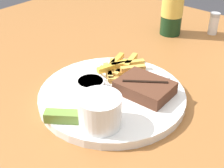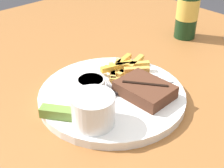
# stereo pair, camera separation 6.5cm
# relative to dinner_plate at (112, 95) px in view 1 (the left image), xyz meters

# --- Properties ---
(dining_table) EXTENTS (1.35, 1.27, 0.73)m
(dining_table) POSITION_rel_dinner_plate_xyz_m (0.00, 0.00, -0.08)
(dining_table) COLOR #935B2D
(dining_table) RESTS_ON ground_plane
(dinner_plate) EXTENTS (0.31, 0.31, 0.02)m
(dinner_plate) POSITION_rel_dinner_plate_xyz_m (0.00, 0.00, 0.00)
(dinner_plate) COLOR white
(dinner_plate) RESTS_ON dining_table
(steak_portion) EXTENTS (0.11, 0.09, 0.03)m
(steak_portion) POSITION_rel_dinner_plate_xyz_m (0.05, 0.04, 0.02)
(steak_portion) COLOR #512D1E
(steak_portion) RESTS_ON dinner_plate
(fries_pile) EXTENTS (0.12, 0.12, 0.02)m
(fries_pile) POSITION_rel_dinner_plate_xyz_m (-0.04, 0.07, 0.02)
(fries_pile) COLOR gold
(fries_pile) RESTS_ON dinner_plate
(coleslaw_cup) EXTENTS (0.08, 0.08, 0.06)m
(coleslaw_cup) POSITION_rel_dinner_plate_xyz_m (0.05, -0.09, 0.04)
(coleslaw_cup) COLOR white
(coleslaw_cup) RESTS_ON dinner_plate
(dipping_sauce_cup) EXTENTS (0.06, 0.06, 0.03)m
(dipping_sauce_cup) POSITION_rel_dinner_plate_xyz_m (-0.03, -0.03, 0.03)
(dipping_sauce_cup) COLOR silver
(dipping_sauce_cup) RESTS_ON dinner_plate
(pickle_spear) EXTENTS (0.07, 0.06, 0.02)m
(pickle_spear) POSITION_rel_dinner_plate_xyz_m (-0.01, -0.13, 0.02)
(pickle_spear) COLOR olive
(pickle_spear) RESTS_ON dinner_plate
(fork_utensil) EXTENTS (0.13, 0.07, 0.00)m
(fork_utensil) POSITION_rel_dinner_plate_xyz_m (-0.07, 0.04, 0.01)
(fork_utensil) COLOR #B7B7BC
(fork_utensil) RESTS_ON dinner_plate
(knife_utensil) EXTENTS (0.07, 0.16, 0.01)m
(knife_utensil) POSITION_rel_dinner_plate_xyz_m (0.02, 0.03, 0.01)
(knife_utensil) COLOR #B7B7BC
(knife_utensil) RESTS_ON dinner_plate
(beer_bottle) EXTENTS (0.06, 0.06, 0.26)m
(beer_bottle) POSITION_rel_dinner_plate_xyz_m (-0.09, 0.38, 0.08)
(beer_bottle) COLOR #143319
(beer_bottle) RESTS_ON dining_table
(salt_shaker) EXTENTS (0.03, 0.03, 0.07)m
(salt_shaker) POSITION_rel_dinner_plate_xyz_m (0.01, 0.46, 0.02)
(salt_shaker) COLOR white
(salt_shaker) RESTS_ON dining_table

